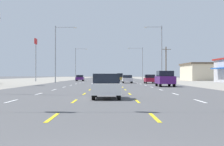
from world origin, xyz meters
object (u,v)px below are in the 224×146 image
object	(u,v)px
suv_inner_right_farthest	(120,76)
sedan_inner_right_midfar	(127,79)
suv_far_right_near	(165,78)
streetlight_right_row_1	(160,50)
streetlight_left_row_2	(77,62)
sedan_inner_right_far	(123,78)
hatchback_far_right_mid	(150,79)
hatchback_center_turn_nearest	(106,86)
streetlight_left_row_1	(57,50)
pole_sign_left_row_2	(36,50)
streetlight_right_row_2	(141,61)
sedan_far_left_farther	(80,78)

from	to	relation	value
suv_inner_right_farthest	sedan_inner_right_midfar	bearing A→B (deg)	-89.84
suv_far_right_near	streetlight_right_row_1	distance (m)	23.46
sedan_inner_right_midfar	streetlight_left_row_2	world-z (taller)	streetlight_left_row_2
suv_far_right_near	suv_inner_right_farthest	distance (m)	64.30
sedan_inner_right_far	streetlight_left_row_2	size ratio (longest dim) A/B	0.47
hatchback_far_right_mid	streetlight_left_row_2	bearing A→B (deg)	110.32
hatchback_center_turn_nearest	suv_inner_right_farthest	xyz separation A→B (m)	(3.26, 86.68, 0.24)
hatchback_center_turn_nearest	hatchback_far_right_mid	world-z (taller)	same
suv_far_right_near	suv_inner_right_farthest	world-z (taller)	same
hatchback_far_right_mid	streetlight_left_row_2	world-z (taller)	streetlight_left_row_2
streetlight_left_row_1	pole_sign_left_row_2	bearing A→B (deg)	116.70
suv_inner_right_farthest	streetlight_left_row_1	bearing A→B (deg)	-107.47
hatchback_center_turn_nearest	hatchback_far_right_mid	xyz separation A→B (m)	(7.10, 38.80, 0.00)
hatchback_far_right_mid	streetlight_right_row_1	world-z (taller)	streetlight_right_row_1
sedan_inner_right_midfar	pole_sign_left_row_2	world-z (taller)	pole_sign_left_row_2
sedan_inner_right_far	streetlight_right_row_2	bearing A→B (deg)	74.67
streetlight_left_row_1	streetlight_right_row_2	bearing A→B (deg)	63.66
hatchback_far_right_mid	sedan_far_left_farther	xyz separation A→B (m)	(-14.10, 24.34, -0.03)
suv_far_right_near	streetlight_right_row_1	bearing A→B (deg)	83.27
suv_far_right_near	sedan_far_left_farther	bearing A→B (deg)	109.22
suv_far_right_near	sedan_inner_right_midfar	distance (m)	19.85
streetlight_right_row_1	streetlight_right_row_2	xyz separation A→B (m)	(-0.20, 39.24, -0.40)
hatchback_far_right_mid	sedan_far_left_farther	world-z (taller)	hatchback_far_right_mid
sedan_inner_right_far	streetlight_left_row_2	world-z (taller)	streetlight_left_row_2
hatchback_center_turn_nearest	sedan_far_left_farther	bearing A→B (deg)	96.32
pole_sign_left_row_2	streetlight_left_row_2	bearing A→B (deg)	74.37
hatchback_far_right_mid	streetlight_right_row_2	distance (m)	46.01
suv_far_right_near	sedan_inner_right_midfar	size ratio (longest dim) A/B	1.09
sedan_inner_right_midfar	suv_inner_right_farthest	distance (m)	44.70
sedan_inner_right_midfar	sedan_inner_right_far	distance (m)	19.35
hatchback_center_turn_nearest	streetlight_left_row_2	size ratio (longest dim) A/B	0.40
sedan_inner_right_far	streetlight_left_row_2	xyz separation A→B (m)	(-13.11, 23.13, 4.78)
streetlight_right_row_1	sedan_inner_right_midfar	bearing A→B (deg)	-153.33
sedan_inner_right_midfar	streetlight_right_row_1	size ratio (longest dim) A/B	0.41
hatchback_far_right_mid	sedan_inner_right_midfar	xyz separation A→B (m)	(-3.71, 3.19, -0.03)
sedan_inner_right_midfar	streetlight_left_row_1	distance (m)	14.62
hatchback_far_right_mid	pole_sign_left_row_2	xyz separation A→B (m)	(-23.95, 20.49, 6.54)
sedan_inner_right_far	streetlight_right_row_2	world-z (taller)	streetlight_right_row_2
hatchback_far_right_mid	pole_sign_left_row_2	world-z (taller)	pole_sign_left_row_2
suv_inner_right_farthest	streetlight_right_row_1	distance (m)	42.28
pole_sign_left_row_2	hatchback_far_right_mid	bearing A→B (deg)	-40.54
pole_sign_left_row_2	hatchback_center_turn_nearest	bearing A→B (deg)	-74.14
sedan_inner_right_far	sedan_far_left_farther	distance (m)	10.46
sedan_inner_right_far	sedan_far_left_farther	bearing A→B (deg)	170.10
hatchback_far_right_mid	streetlight_right_row_2	xyz separation A→B (m)	(2.54, 45.67, 4.98)
streetlight_left_row_2	sedan_inner_right_midfar	bearing A→B (deg)	-72.74
streetlight_left_row_1	hatchback_far_right_mid	bearing A→B (deg)	-20.87
hatchback_far_right_mid	hatchback_center_turn_nearest	bearing A→B (deg)	-100.38
sedan_far_left_farther	streetlight_left_row_2	world-z (taller)	streetlight_left_row_2
sedan_inner_right_far	pole_sign_left_row_2	size ratio (longest dim) A/B	0.46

